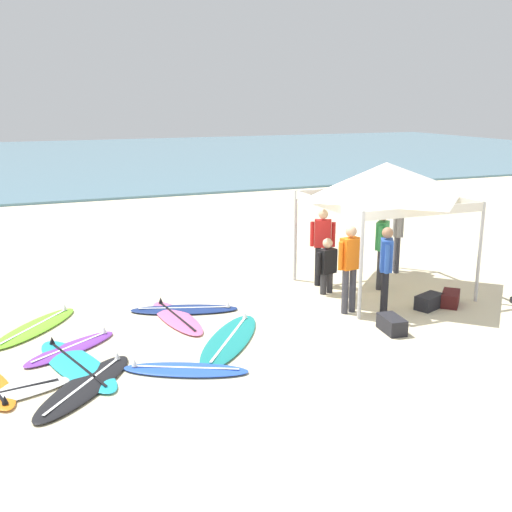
% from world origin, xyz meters
% --- Properties ---
extents(ground_plane, '(80.00, 80.00, 0.00)m').
position_xyz_m(ground_plane, '(0.00, 0.00, 0.00)').
color(ground_plane, beige).
extents(sea, '(80.00, 36.00, 0.10)m').
position_xyz_m(sea, '(0.00, 33.44, 0.05)').
color(sea, '#568499').
rests_on(sea, ground).
extents(canopy_tent, '(2.88, 2.88, 2.75)m').
position_xyz_m(canopy_tent, '(2.30, 1.06, 2.39)').
color(canopy_tent, '#B7B7BC').
rests_on(canopy_tent, ground).
extents(surfboard_purple, '(1.77, 1.41, 0.19)m').
position_xyz_m(surfboard_purple, '(-4.25, 0.19, 0.04)').
color(surfboard_purple, purple).
rests_on(surfboard_purple, ground).
extents(surfboard_teal, '(2.01, 2.40, 0.19)m').
position_xyz_m(surfboard_teal, '(-1.70, -0.45, 0.04)').
color(surfboard_teal, '#19847F').
rests_on(surfboard_teal, ground).
extents(surfboard_black, '(1.91, 2.12, 0.19)m').
position_xyz_m(surfboard_black, '(-4.22, -1.31, 0.04)').
color(surfboard_black, black).
rests_on(surfboard_black, ground).
extents(surfboard_pink, '(0.79, 2.14, 0.19)m').
position_xyz_m(surfboard_pink, '(-2.25, 0.96, 0.04)').
color(surfboard_pink, pink).
rests_on(surfboard_pink, ground).
extents(surfboard_lime, '(1.86, 2.03, 0.19)m').
position_xyz_m(surfboard_lime, '(-4.73, 1.43, 0.04)').
color(surfboard_lime, '#7AD12D').
rests_on(surfboard_lime, ground).
extents(surfboard_cyan, '(1.32, 2.52, 0.19)m').
position_xyz_m(surfboard_cyan, '(-4.24, -0.51, 0.04)').
color(surfboard_cyan, '#23B2CC').
rests_on(surfboard_cyan, ground).
extents(surfboard_navy, '(2.15, 1.21, 0.19)m').
position_xyz_m(surfboard_navy, '(-1.98, 1.34, 0.04)').
color(surfboard_navy, navy).
rests_on(surfboard_navy, ground).
extents(surfboard_blue, '(1.95, 1.31, 0.19)m').
position_xyz_m(surfboard_blue, '(-2.74, -1.33, 0.04)').
color(surfboard_blue, blue).
rests_on(surfboard_blue, ground).
extents(person_orange, '(0.54, 0.27, 1.71)m').
position_xyz_m(person_orange, '(0.92, 0.06, 0.99)').
color(person_orange, '#383842').
rests_on(person_orange, ground).
extents(person_grey, '(0.37, 0.49, 1.71)m').
position_xyz_m(person_grey, '(3.45, 2.14, 0.99)').
color(person_grey, '#383842').
rests_on(person_grey, ground).
extents(person_red, '(0.49, 0.37, 1.71)m').
position_xyz_m(person_red, '(1.29, 1.83, 0.99)').
color(person_red, black).
rests_on(person_red, ground).
extents(person_green, '(0.42, 0.41, 1.71)m').
position_xyz_m(person_green, '(2.37, 1.17, 0.99)').
color(person_green, '#2D2D33').
rests_on(person_green, ground).
extents(person_blue, '(0.37, 0.48, 1.71)m').
position_xyz_m(person_blue, '(1.49, -0.30, 0.99)').
color(person_blue, black).
rests_on(person_blue, ground).
extents(person_black, '(0.54, 0.30, 1.20)m').
position_xyz_m(person_black, '(1.11, 1.29, 0.66)').
color(person_black, '#2D2D33').
rests_on(person_black, ground).
extents(gear_bag_near_tent, '(0.39, 0.63, 0.28)m').
position_xyz_m(gear_bag_near_tent, '(1.11, -1.12, 0.14)').
color(gear_bag_near_tent, '#232328').
rests_on(gear_bag_near_tent, ground).
extents(gear_bag_by_pole, '(0.68, 0.52, 0.28)m').
position_xyz_m(gear_bag_by_pole, '(2.52, -0.33, 0.14)').
color(gear_bag_by_pole, '#232328').
rests_on(gear_bag_by_pole, ground).
extents(gear_bag_on_sand, '(0.65, 0.65, 0.28)m').
position_xyz_m(gear_bag_on_sand, '(3.04, -0.34, 0.14)').
color(gear_bag_on_sand, '#4C1919').
rests_on(gear_bag_on_sand, ground).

